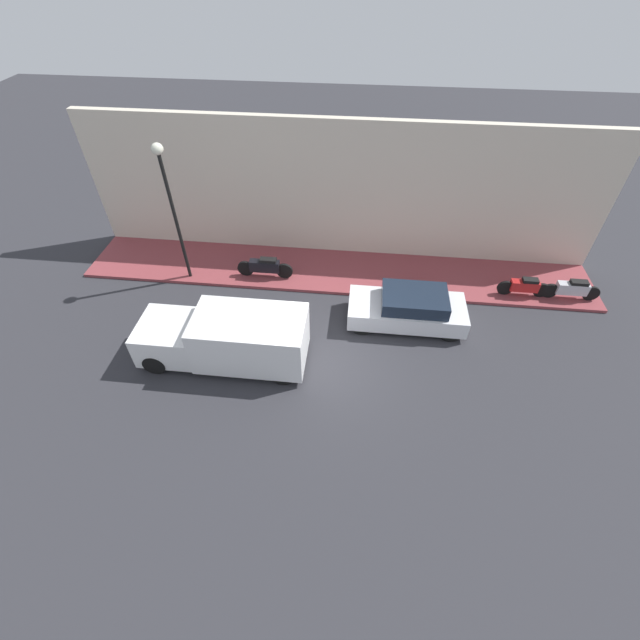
# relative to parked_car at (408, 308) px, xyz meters

# --- Properties ---
(ground_plane) EXTENTS (60.00, 60.00, 0.00)m
(ground_plane) POSITION_rel_parked_car_xyz_m (-1.95, 2.61, -0.62)
(ground_plane) COLOR #2D2D33
(sidewalk) EXTENTS (2.69, 19.23, 0.12)m
(sidewalk) POSITION_rel_parked_car_xyz_m (2.53, 2.61, -0.56)
(sidewalk) COLOR brown
(sidewalk) RESTS_ON ground_plane
(building_facade) EXTENTS (0.30, 19.23, 5.26)m
(building_facade) POSITION_rel_parked_car_xyz_m (4.02, 2.61, 2.01)
(building_facade) COLOR beige
(building_facade) RESTS_ON ground_plane
(parked_car) EXTENTS (1.66, 3.87, 1.26)m
(parked_car) POSITION_rel_parked_car_xyz_m (0.00, 0.00, 0.00)
(parked_car) COLOR silver
(parked_car) RESTS_ON ground_plane
(delivery_van) EXTENTS (1.84, 5.08, 1.73)m
(delivery_van) POSITION_rel_parked_car_xyz_m (-2.24, 5.57, 0.27)
(delivery_van) COLOR white
(delivery_van) RESTS_ON ground_plane
(scooter_silver) EXTENTS (0.30, 1.98, 0.79)m
(scooter_silver) POSITION_rel_parked_car_xyz_m (1.75, -5.82, -0.07)
(scooter_silver) COLOR #B7B7BF
(scooter_silver) RESTS_ON sidewalk
(motorcycle_red) EXTENTS (0.30, 1.81, 0.74)m
(motorcycle_red) POSITION_rel_parked_car_xyz_m (1.75, -4.19, -0.10)
(motorcycle_red) COLOR #B21E1E
(motorcycle_red) RESTS_ON sidewalk
(motorcycle_black) EXTENTS (0.30, 2.10, 0.81)m
(motorcycle_black) POSITION_rel_parked_car_xyz_m (1.85, 5.23, -0.05)
(motorcycle_black) COLOR black
(motorcycle_black) RESTS_ON sidewalk
(streetlamp) EXTENTS (0.37, 0.37, 5.03)m
(streetlamp) POSITION_rel_parked_car_xyz_m (1.56, 8.11, 2.92)
(streetlamp) COLOR black
(streetlamp) RESTS_ON sidewalk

